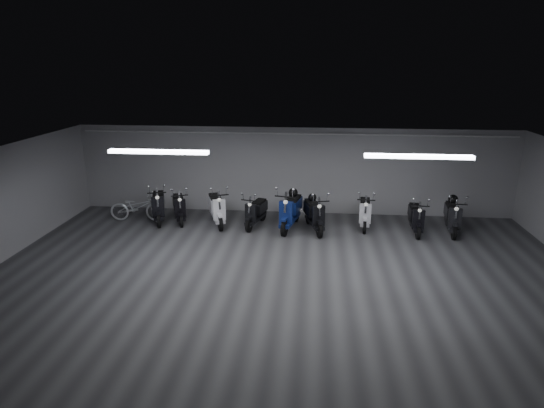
# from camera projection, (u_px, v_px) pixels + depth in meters

# --- Properties ---
(floor) EXTENTS (14.00, 10.00, 0.01)m
(floor) POSITION_uv_depth(u_px,v_px,m) (281.00, 282.00, 10.28)
(floor) COLOR #3C3C3F
(floor) RESTS_ON ground
(ceiling) EXTENTS (14.00, 10.00, 0.01)m
(ceiling) POSITION_uv_depth(u_px,v_px,m) (282.00, 160.00, 9.44)
(ceiling) COLOR slate
(ceiling) RESTS_ON ground
(back_wall) EXTENTS (14.00, 0.01, 2.80)m
(back_wall) POSITION_uv_depth(u_px,v_px,m) (293.00, 171.00, 14.61)
(back_wall) COLOR #9D9DA0
(back_wall) RESTS_ON ground
(front_wall) EXTENTS (14.00, 0.01, 2.80)m
(front_wall) POSITION_uv_depth(u_px,v_px,m) (250.00, 374.00, 5.11)
(front_wall) COLOR #9D9DA0
(front_wall) RESTS_ON ground
(fluor_strip_left) EXTENTS (2.40, 0.18, 0.08)m
(fluor_strip_left) POSITION_uv_depth(u_px,v_px,m) (158.00, 152.00, 10.67)
(fluor_strip_left) COLOR white
(fluor_strip_left) RESTS_ON ceiling
(fluor_strip_right) EXTENTS (2.40, 0.18, 0.08)m
(fluor_strip_right) POSITION_uv_depth(u_px,v_px,m) (419.00, 156.00, 10.14)
(fluor_strip_right) COLOR white
(fluor_strip_right) RESTS_ON ceiling
(conduit) EXTENTS (13.60, 0.05, 0.05)m
(conduit) POSITION_uv_depth(u_px,v_px,m) (293.00, 134.00, 14.17)
(conduit) COLOR white
(conduit) RESTS_ON back_wall
(scooter_0) EXTENTS (1.13, 1.91, 1.35)m
(scooter_0) POSITION_uv_depth(u_px,v_px,m) (158.00, 201.00, 13.97)
(scooter_0) COLOR black
(scooter_0) RESTS_ON floor
(scooter_1) EXTENTS (1.11, 1.74, 1.23)m
(scooter_1) POSITION_uv_depth(u_px,v_px,m) (179.00, 203.00, 13.97)
(scooter_1) COLOR black
(scooter_1) RESTS_ON floor
(scooter_2) EXTENTS (1.22, 1.91, 1.35)m
(scooter_2) POSITION_uv_depth(u_px,v_px,m) (217.00, 203.00, 13.71)
(scooter_2) COLOR white
(scooter_2) RESTS_ON floor
(scooter_3) EXTENTS (0.94, 1.69, 1.19)m
(scooter_3) POSITION_uv_depth(u_px,v_px,m) (256.00, 207.00, 13.57)
(scooter_3) COLOR black
(scooter_3) RESTS_ON floor
(scooter_4) EXTENTS (1.05, 2.04, 1.45)m
(scooter_4) POSITION_uv_depth(u_px,v_px,m) (291.00, 205.00, 13.32)
(scooter_4) COLOR navy
(scooter_4) RESTS_ON floor
(scooter_5) EXTENTS (1.05, 1.87, 1.32)m
(scooter_5) POSITION_uv_depth(u_px,v_px,m) (314.00, 209.00, 13.20)
(scooter_5) COLOR black
(scooter_5) RESTS_ON floor
(scooter_6) EXTENTS (0.70, 1.73, 1.26)m
(scooter_6) POSITION_uv_depth(u_px,v_px,m) (365.00, 207.00, 13.49)
(scooter_6) COLOR silver
(scooter_6) RESTS_ON floor
(scooter_7) EXTENTS (0.62, 1.64, 1.20)m
(scooter_7) POSITION_uv_depth(u_px,v_px,m) (416.00, 213.00, 13.06)
(scooter_7) COLOR black
(scooter_7) RESTS_ON floor
(scooter_9) EXTENTS (0.81, 1.79, 1.29)m
(scooter_9) POSITION_uv_depth(u_px,v_px,m) (453.00, 212.00, 13.04)
(scooter_9) COLOR black
(scooter_9) RESTS_ON floor
(bicycle) EXTENTS (1.71, 0.70, 1.08)m
(bicycle) POSITION_uv_depth(u_px,v_px,m) (137.00, 204.00, 14.08)
(bicycle) COLOR silver
(bicycle) RESTS_ON floor
(helmet_0) EXTENTS (0.28, 0.28, 0.28)m
(helmet_0) POSITION_uv_depth(u_px,v_px,m) (293.00, 193.00, 13.48)
(helmet_0) COLOR black
(helmet_0) RESTS_ON scooter_4
(helmet_1) EXTENTS (0.25, 0.25, 0.25)m
(helmet_1) POSITION_uv_depth(u_px,v_px,m) (312.00, 198.00, 13.35)
(helmet_1) COLOR black
(helmet_1) RESTS_ON scooter_5
(helmet_2) EXTENTS (0.29, 0.29, 0.29)m
(helmet_2) POSITION_uv_depth(u_px,v_px,m) (453.00, 199.00, 13.17)
(helmet_2) COLOR black
(helmet_2) RESTS_ON scooter_9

